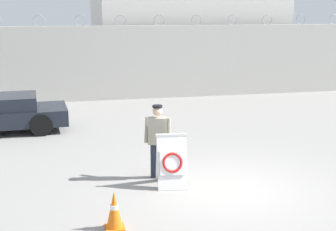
{
  "coord_description": "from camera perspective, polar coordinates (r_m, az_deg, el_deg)",
  "views": [
    {
      "loc": [
        -3.4,
        -8.99,
        3.78
      ],
      "look_at": [
        -0.69,
        2.78,
        1.07
      ],
      "focal_mm": 50.0,
      "sensor_mm": 36.0,
      "label": 1
    }
  ],
  "objects": [
    {
      "name": "perimeter_wall",
      "position": [
        20.54,
        -3.36,
        6.49
      ],
      "size": [
        36.0,
        0.3,
        3.63
      ],
      "color": "beige",
      "rests_on": "ground_plane"
    },
    {
      "name": "building_block",
      "position": [
        25.74,
        1.55,
        11.95
      ],
      "size": [
        9.12,
        7.96,
        6.96
      ],
      "color": "silver",
      "rests_on": "ground_plane"
    },
    {
      "name": "traffic_cone_mid",
      "position": [
        8.47,
        -6.56,
        -11.37
      ],
      "size": [
        0.34,
        0.34,
        0.7
      ],
      "color": "orange",
      "rests_on": "ground_plane"
    },
    {
      "name": "security_guard",
      "position": [
        10.68,
        -1.28,
        -2.75
      ],
      "size": [
        0.6,
        0.52,
        1.71
      ],
      "rotation": [
        0.0,
        0.0,
        2.83
      ],
      "color": "#232838",
      "rests_on": "ground_plane"
    },
    {
      "name": "barricade_sign",
      "position": [
        10.29,
        0.44,
        -5.47
      ],
      "size": [
        0.73,
        0.8,
        1.17
      ],
      "rotation": [
        0.0,
        0.0,
        -0.12
      ],
      "color": "white",
      "rests_on": "ground_plane"
    },
    {
      "name": "ground_plane",
      "position": [
        10.33,
        7.31,
        -8.95
      ],
      "size": [
        90.0,
        90.0,
        0.0
      ],
      "primitive_type": "plane",
      "color": "gray"
    }
  ]
}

